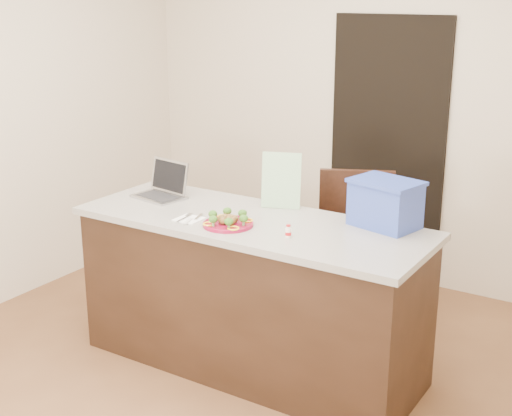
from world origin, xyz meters
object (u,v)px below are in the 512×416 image
Objects in this scene: yogurt_bottle at (288,232)px; laptop at (164,187)px; chair at (347,244)px; napkin at (189,219)px; plate at (228,224)px; island at (251,294)px; blue_box at (385,203)px.

laptop is at bearing 166.17° from yogurt_bottle.
laptop is 1.22m from chair.
laptop reaches higher than napkin.
laptop is at bearing 158.24° from plate.
laptop is (-0.42, 0.30, 0.06)m from napkin.
plate is at bearing -107.00° from island.
plate is at bearing -178.48° from yogurt_bottle.
blue_box is at bearing 26.05° from napkin.
plate is at bearing -134.87° from blue_box.
island is 0.77m from chair.
laptop is 0.83× the size of blue_box.
plate reaches higher than napkin.
laptop is 0.32× the size of chair.
plate is at bearing -12.42° from laptop.
napkin is 1.10m from blue_box.
island is at bearing 155.32° from yogurt_bottle.
napkin is 0.63m from yogurt_bottle.
chair is (1.00, 0.59, -0.37)m from laptop.
island is at bearing -143.47° from blue_box.
island is 0.58m from napkin.
napkin reaches higher than island.
plate is at bearing 6.67° from napkin.
chair is at bearing 148.28° from blue_box.
laptop reaches higher than plate.
napkin is (-0.30, -0.19, 0.46)m from island.
laptop is at bearing 171.50° from island.
yogurt_bottle is 0.07× the size of chair.
napkin is (-0.25, -0.03, -0.01)m from plate.
laptop is (-0.67, 0.27, 0.05)m from plate.
yogurt_bottle is 0.58m from blue_box.
chair reaches higher than island.
chair is at bearing 69.16° from plate.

